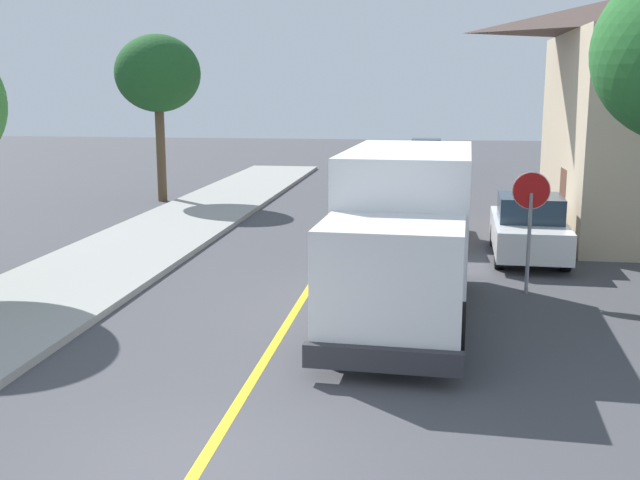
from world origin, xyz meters
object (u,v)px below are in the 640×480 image
Objects in this scene: box_truck at (406,226)px; parked_car_near at (422,213)px; parked_car_furthest at (426,155)px; street_tree_down_block at (158,74)px; stop_sign at (530,209)px; parked_van_across at (529,228)px; parked_car_mid at (409,186)px; parked_car_far at (417,168)px.

box_truck is 7.79m from parked_car_near.
street_tree_down_block is at bearing -126.41° from parked_car_furthest.
parked_car_furthest is 26.37m from stop_sign.
box_truck is 1.13× the size of street_tree_down_block.
parked_van_across is 0.69× the size of street_tree_down_block.
parked_car_far is at bearing 88.46° from parked_car_mid.
parked_car_near and parked_van_across have the same top height.
parked_car_near is 1.00× the size of parked_van_across.
street_tree_down_block is (-10.30, 6.52, 4.13)m from parked_car_near.
parked_van_across is at bearing 82.89° from stop_sign.
parked_car_furthest is 1.67× the size of stop_sign.
parked_car_mid is 1.00× the size of parked_car_far.
stop_sign is at bearing 36.59° from box_truck.
box_truck is 3.22m from stop_sign.
parked_van_across is at bearing -37.86° from parked_car_near.
stop_sign is (2.92, -12.31, 1.06)m from parked_car_mid.
stop_sign is (2.58, 1.92, 0.09)m from box_truck.
parked_car_far is 12.59m from street_tree_down_block.
parked_car_furthest is at bearing 97.14° from parked_van_across.
street_tree_down_block is (-12.63, 12.33, 3.07)m from stop_sign.
street_tree_down_block is at bearing 135.70° from stop_sign.
street_tree_down_block reaches higher than parked_car_furthest.
parked_van_across is at bearing 61.37° from box_truck.
parked_car_mid is 1.00× the size of parked_van_across.
parked_car_near is 6.35m from stop_sign.
parked_car_near is 12.87m from street_tree_down_block.
parked_car_near is 1.01× the size of parked_car_furthest.
parked_car_far is (-0.16, 20.85, -0.97)m from box_truck.
stop_sign is 0.41× the size of street_tree_down_block.
parked_car_mid is at bearing 103.34° from stop_sign.
box_truck is 1.65× the size of parked_car_furthest.
box_truck is 28.18m from parked_car_furthest.
parked_car_mid is 10.56m from street_tree_down_block.
parked_car_furthest is 0.99× the size of parked_van_across.
parked_car_mid is at bearing 111.29° from parked_van_across.
parked_car_near is 1.00× the size of parked_car_mid.
box_truck is 1.64× the size of parked_car_near.
parked_car_mid is at bearing 91.35° from box_truck.
parked_car_near and parked_car_furthest have the same top height.
parked_van_across is (3.37, -8.66, 0.00)m from parked_car_mid.
stop_sign reaches higher than parked_van_across.
parked_car_far is (-0.41, 13.12, 0.00)m from parked_car_near.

